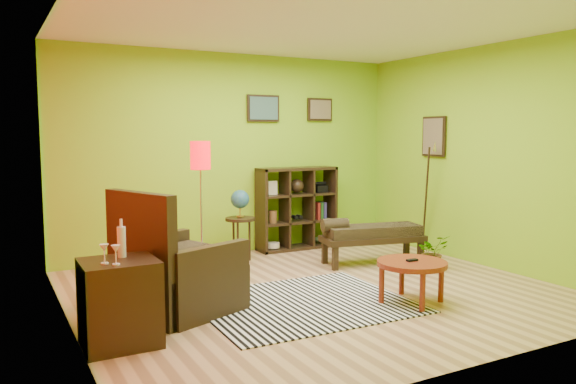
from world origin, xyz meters
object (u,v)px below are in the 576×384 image
potted_plant (432,256)px  floor_lamp (201,168)px  armchair (174,275)px  side_cabinet (120,302)px  cube_shelf (298,208)px  coffee_table (412,267)px  globe_table (240,207)px  bench (370,234)px

potted_plant → floor_lamp: bearing=160.3°
armchair → floor_lamp: bearing=58.5°
side_cabinet → cube_shelf: size_ratio=0.84×
coffee_table → cube_shelf: (0.31, 2.87, 0.23)m
armchair → potted_plant: armchair is taller
potted_plant → coffee_table: bearing=-140.4°
floor_lamp → cube_shelf: floor_lamp is taller
armchair → potted_plant: size_ratio=2.89×
cube_shelf → potted_plant: size_ratio=2.79×
side_cabinet → cube_shelf: bearing=40.0°
floor_lamp → globe_table: bearing=37.5°
globe_table → potted_plant: globe_table is taller
side_cabinet → floor_lamp: floor_lamp is taller
side_cabinet → cube_shelf: (3.11, 2.61, 0.25)m
coffee_table → armchair: (-2.17, 0.86, -0.01)m
cube_shelf → potted_plant: 2.12m
side_cabinet → floor_lamp: 2.34m
globe_table → bench: (1.41, -0.95, -0.33)m
armchair → globe_table: size_ratio=1.30×
coffee_table → globe_table: globe_table is taller
coffee_table → potted_plant: bearing=39.6°
side_cabinet → cube_shelf: 4.07m
floor_lamp → side_cabinet: bearing=-127.5°
coffee_table → armchair: 2.34m
globe_table → floor_lamp: bearing=-142.5°
coffee_table → globe_table: size_ratio=0.73×
globe_table → cube_shelf: bearing=18.3°
side_cabinet → potted_plant: size_ratio=2.35×
bench → armchair: bearing=-166.0°
cube_shelf → potted_plant: cube_shelf is taller
floor_lamp → cube_shelf: 2.15m
coffee_table → floor_lamp: size_ratio=0.43×
armchair → floor_lamp: floor_lamp is taller
armchair → coffee_table: bearing=-21.6°
cube_shelf → side_cabinet: bearing=-140.0°
globe_table → potted_plant: 2.54m
coffee_table → floor_lamp: (-1.51, 1.94, 0.93)m
coffee_table → floor_lamp: bearing=127.7°
side_cabinet → floor_lamp: bearing=52.5°
floor_lamp → coffee_table: bearing=-52.3°
floor_lamp → globe_table: size_ratio=1.68×
cube_shelf → bench: 1.36m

